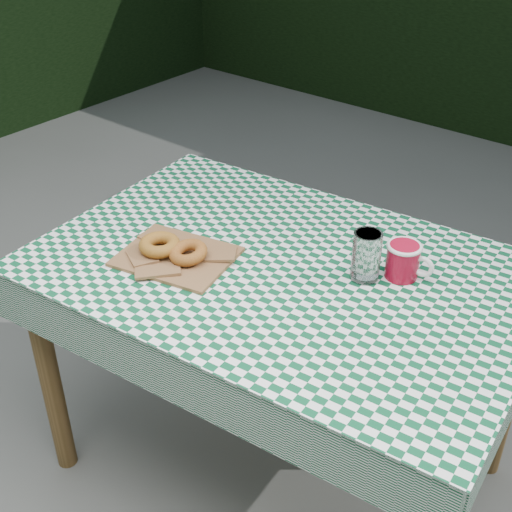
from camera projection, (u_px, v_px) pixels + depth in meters
The scene contains 8 objects.
ground at pixel (254, 425), 2.30m from camera, with size 60.00×60.00×0.00m, color #565651.
table at pixel (279, 376), 1.95m from camera, with size 1.25×0.83×0.75m, color brown.
tablecloth at pixel (282, 267), 1.75m from camera, with size 1.27×0.85×0.01m, color #0B4728.
paper_bag at pixel (176, 256), 1.77m from camera, with size 0.29×0.23×0.02m, color brown.
bagel_front at pixel (160, 245), 1.77m from camera, with size 0.11×0.11×0.03m, color #9D6B20.
bagel_back at pixel (188, 253), 1.74m from camera, with size 0.10×0.10×0.03m, color #A16621.
coffee_mug at pixel (403, 261), 1.68m from camera, with size 0.17×0.17×0.09m, color maroon, non-canonical shape.
drinking_glass at pixel (366, 256), 1.67m from camera, with size 0.07×0.07×0.13m, color silver.
Camera 1 is at (1.03, -1.26, 1.72)m, focal length 47.54 mm.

